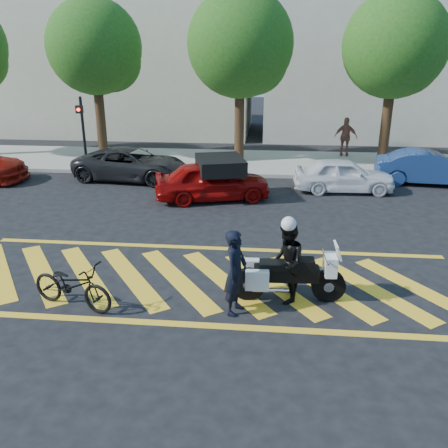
# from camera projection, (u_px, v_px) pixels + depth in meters

# --- Properties ---
(ground) EXTENTS (90.00, 90.00, 0.00)m
(ground) POSITION_uv_depth(u_px,v_px,m) (203.00, 280.00, 11.01)
(ground) COLOR black
(ground) RESTS_ON ground
(sidewalk) EXTENTS (60.00, 5.00, 0.15)m
(sidewalk) POSITION_uv_depth(u_px,v_px,m) (239.00, 162.00, 22.19)
(sidewalk) COLOR #9E998E
(sidewalk) RESTS_ON ground
(crosswalk) EXTENTS (12.33, 4.00, 0.01)m
(crosswalk) POSITION_uv_depth(u_px,v_px,m) (201.00, 280.00, 11.02)
(crosswalk) COLOR yellow
(crosswalk) RESTS_ON ground
(building_left) EXTENTS (16.00, 8.00, 10.00)m
(building_left) POSITION_uv_depth(u_px,v_px,m) (122.00, 50.00, 29.62)
(building_left) COLOR beige
(building_left) RESTS_ON ground
(building_right) EXTENTS (16.00, 8.00, 11.00)m
(building_right) POSITION_uv_depth(u_px,v_px,m) (403.00, 41.00, 27.87)
(building_right) COLOR beige
(building_right) RESTS_ON ground
(tree_left) EXTENTS (4.20, 4.20, 7.26)m
(tree_left) POSITION_uv_depth(u_px,v_px,m) (98.00, 50.00, 21.13)
(tree_left) COLOR black
(tree_left) RESTS_ON ground
(tree_center) EXTENTS (4.60, 4.60, 7.56)m
(tree_center) POSITION_uv_depth(u_px,v_px,m) (243.00, 48.00, 20.49)
(tree_center) COLOR black
(tree_center) RESTS_ON ground
(tree_right) EXTENTS (4.40, 4.40, 7.41)m
(tree_right) POSITION_uv_depth(u_px,v_px,m) (397.00, 49.00, 19.91)
(tree_right) COLOR black
(tree_right) RESTS_ON ground
(signal_pole) EXTENTS (0.28, 0.43, 3.20)m
(signal_pole) POSITION_uv_depth(u_px,v_px,m) (83.00, 128.00, 20.04)
(signal_pole) COLOR black
(signal_pole) RESTS_ON ground
(officer_bike) EXTENTS (0.59, 0.74, 1.78)m
(officer_bike) POSITION_uv_depth(u_px,v_px,m) (236.00, 272.00, 9.40)
(officer_bike) COLOR black
(officer_bike) RESTS_ON ground
(bicycle) EXTENTS (2.03, 1.21, 1.01)m
(bicycle) POSITION_uv_depth(u_px,v_px,m) (72.00, 285.00, 9.72)
(bicycle) COLOR black
(bicycle) RESTS_ON ground
(police_motorcycle) EXTENTS (2.41, 0.78, 1.06)m
(police_motorcycle) POSITION_uv_depth(u_px,v_px,m) (287.00, 276.00, 9.97)
(police_motorcycle) COLOR black
(police_motorcycle) RESTS_ON ground
(officer_moto) EXTENTS (0.70, 0.88, 1.74)m
(officer_moto) POSITION_uv_depth(u_px,v_px,m) (287.00, 263.00, 9.87)
(officer_moto) COLOR black
(officer_moto) RESTS_ON ground
(red_convertible) EXTENTS (4.32, 2.64, 1.37)m
(red_convertible) POSITION_uv_depth(u_px,v_px,m) (212.00, 181.00, 16.69)
(red_convertible) COLOR #8F0706
(red_convertible) RESTS_ON ground
(parked_mid_left) EXTENTS (4.88, 2.70, 1.29)m
(parked_mid_left) POSITION_uv_depth(u_px,v_px,m) (132.00, 164.00, 19.28)
(parked_mid_left) COLOR black
(parked_mid_left) RESTS_ON ground
(parked_mid_right) EXTENTS (3.74, 1.63, 1.26)m
(parked_mid_right) POSITION_uv_depth(u_px,v_px,m) (344.00, 175.00, 17.68)
(parked_mid_right) COLOR white
(parked_mid_right) RESTS_ON ground
(parked_right) EXTENTS (4.15, 1.84, 1.32)m
(parked_right) POSITION_uv_depth(u_px,v_px,m) (429.00, 168.00, 18.66)
(parked_right) COLOR navy
(parked_right) RESTS_ON ground
(pedestrian_right) EXTENTS (1.17, 0.72, 1.85)m
(pedestrian_right) POSITION_uv_depth(u_px,v_px,m) (346.00, 137.00, 22.81)
(pedestrian_right) COLOR #935643
(pedestrian_right) RESTS_ON sidewalk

